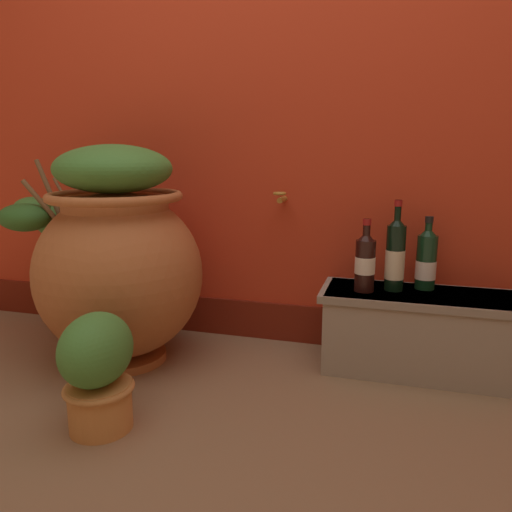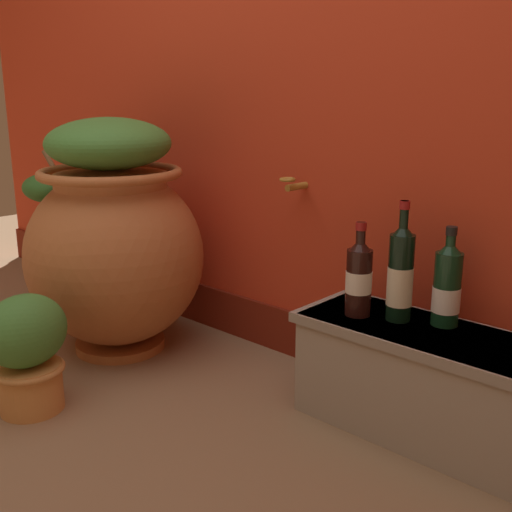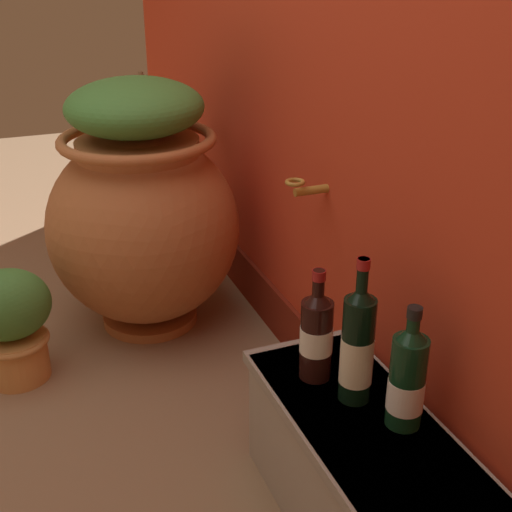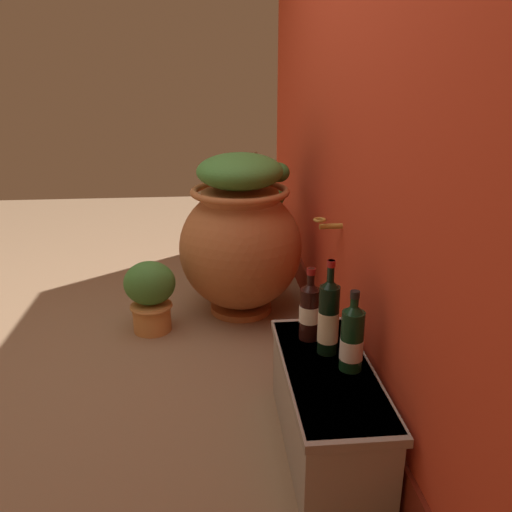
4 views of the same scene
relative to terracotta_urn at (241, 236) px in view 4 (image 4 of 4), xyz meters
The scene contains 8 objects.
ground_plane 1.02m from the terracotta_urn, 48.92° to the right, with size 7.00×7.00×0.00m, color #896B4C.
back_wall 1.16m from the terracotta_urn, 39.47° to the left, with size 4.40×0.33×2.60m.
terracotta_urn is the anchor object (origin of this frame).
stone_ledge 1.25m from the terracotta_urn, 10.58° to the left, with size 0.78×0.31×0.33m.
wine_bottle_left 1.00m from the terracotta_urn, 11.32° to the left, with size 0.08×0.08×0.29m.
wine_bottle_middle 1.25m from the terracotta_urn, 13.81° to the left, with size 0.08×0.08×0.29m.
wine_bottle_right 1.12m from the terracotta_urn, 12.53° to the left, with size 0.08×0.08×0.36m.
potted_shrub 0.58m from the terracotta_urn, 65.83° to the right, with size 0.22×0.26×0.38m.
Camera 4 is at (2.16, 0.52, 1.30)m, focal length 37.17 mm.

